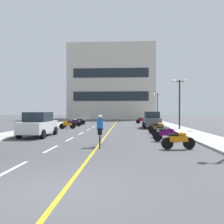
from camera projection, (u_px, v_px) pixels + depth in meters
name	position (u px, v px, depth m)	size (l,w,h in m)	color
ground_plane	(110.00, 127.00, 26.52)	(140.00, 140.00, 0.00)	#47474C
curb_left	(56.00, 125.00, 29.91)	(2.40, 72.00, 0.12)	#A8A8A3
curb_right	(169.00, 126.00, 29.11)	(2.40, 72.00, 0.12)	#A8A8A3
lane_dash_0	(13.00, 169.00, 7.66)	(0.14, 2.20, 0.01)	silver
lane_dash_1	(51.00, 149.00, 11.65)	(0.14, 2.20, 0.01)	silver
lane_dash_2	(70.00, 139.00, 15.64)	(0.14, 2.20, 0.01)	silver
lane_dash_3	(81.00, 133.00, 19.64)	(0.14, 2.20, 0.01)	silver
lane_dash_4	(88.00, 130.00, 23.63)	(0.14, 2.20, 0.01)	silver
lane_dash_5	(94.00, 127.00, 27.63)	(0.14, 2.20, 0.01)	silver
lane_dash_6	(98.00, 125.00, 31.62)	(0.14, 2.20, 0.01)	silver
lane_dash_7	(101.00, 123.00, 35.61)	(0.14, 2.20, 0.01)	silver
lane_dash_8	(103.00, 122.00, 39.61)	(0.14, 2.20, 0.01)	silver
lane_dash_9	(105.00, 121.00, 43.60)	(0.14, 2.20, 0.01)	silver
lane_dash_10	(107.00, 120.00, 47.59)	(0.14, 2.20, 0.01)	silver
lane_dash_11	(108.00, 119.00, 51.59)	(0.14, 2.20, 0.01)	silver
centre_line_yellow	(113.00, 126.00, 29.50)	(0.12, 66.00, 0.01)	gold
office_building	(112.00, 83.00, 55.45)	(19.54, 10.03, 16.98)	beige
street_lamp_mid	(180.00, 93.00, 22.93)	(1.46, 0.36, 4.89)	black
street_lamp_far	(157.00, 100.00, 40.42)	(1.46, 0.36, 4.87)	black
parked_car_near	(38.00, 124.00, 17.26)	(1.93, 4.20, 1.82)	black
parked_car_mid	(152.00, 120.00, 25.94)	(1.99, 4.23, 1.82)	black
motorcycle_1	(178.00, 140.00, 11.55)	(1.70, 0.60, 0.92)	black
motorcycle_2	(167.00, 134.00, 14.48)	(1.70, 0.60, 0.92)	black
motorcycle_3	(164.00, 131.00, 16.41)	(1.65, 0.76, 0.92)	black
motorcycle_4	(159.00, 128.00, 19.20)	(1.70, 0.60, 0.92)	black
motorcycle_5	(157.00, 127.00, 20.95)	(1.70, 0.60, 0.92)	black
motorcycle_6	(67.00, 124.00, 24.36)	(1.66, 0.75, 0.92)	black
motorcycle_7	(69.00, 123.00, 26.55)	(1.70, 0.60, 0.92)	black
motorcycle_8	(75.00, 122.00, 28.54)	(1.64, 0.78, 0.92)	black
motorcycle_9	(76.00, 122.00, 30.51)	(1.70, 0.60, 0.92)	black
motorcycle_10	(79.00, 121.00, 32.17)	(1.70, 0.60, 0.92)	black
motorcycle_11	(142.00, 120.00, 34.69)	(1.70, 0.60, 0.92)	black
motorcycle_12	(142.00, 120.00, 36.77)	(1.69, 0.63, 0.92)	black
cyclist_rider	(100.00, 130.00, 12.50)	(0.42, 1.77, 1.71)	black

